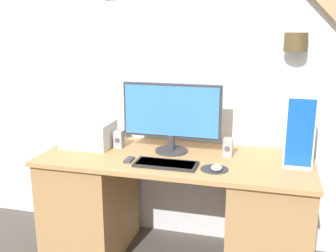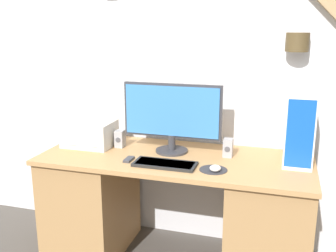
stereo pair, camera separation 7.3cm
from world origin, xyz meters
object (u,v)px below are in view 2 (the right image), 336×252
object	(u,v)px
printer	(89,134)
speaker_left	(120,139)
computer_tower	(299,126)
mouse	(215,168)
speaker_right	(228,148)
remote_control	(129,159)
keyboard	(165,164)
monitor	(172,114)

from	to	relation	value
printer	speaker_left	bearing A→B (deg)	7.64
computer_tower	speaker_left	size ratio (longest dim) A/B	3.73
mouse	printer	size ratio (longest dim) A/B	0.22
mouse	speaker_right	bearing A→B (deg)	83.98
remote_control	mouse	bearing A→B (deg)	-3.54
keyboard	mouse	distance (m)	0.32
computer_tower	speaker_right	bearing A→B (deg)	-173.21
mouse	speaker_left	world-z (taller)	speaker_left
monitor	mouse	size ratio (longest dim) A/B	8.76
monitor	speaker_left	bearing A→B (deg)	-179.68
speaker_right	remote_control	world-z (taller)	speaker_right
remote_control	monitor	bearing A→B (deg)	50.20
mouse	speaker_right	size ratio (longest dim) A/B	0.63
monitor	mouse	xyz separation A→B (m)	(0.36, -0.29, -0.24)
computer_tower	printer	bearing A→B (deg)	-176.44
computer_tower	monitor	bearing A→B (deg)	-176.05
keyboard	speaker_right	xyz separation A→B (m)	(0.35, 0.28, 0.05)
speaker_right	monitor	bearing A→B (deg)	-179.28
mouse	speaker_right	world-z (taller)	speaker_right
speaker_right	remote_control	distance (m)	0.66
monitor	printer	size ratio (longest dim) A/B	1.95
monitor	remote_control	world-z (taller)	monitor
keyboard	speaker_left	size ratio (longest dim) A/B	3.20
speaker_left	mouse	bearing A→B (deg)	-21.47
mouse	computer_tower	size ratio (longest dim) A/B	0.17
monitor	speaker_right	distance (m)	0.44
keyboard	computer_tower	distance (m)	0.88
mouse	keyboard	bearing A→B (deg)	177.28
mouse	speaker_left	bearing A→B (deg)	158.53
speaker_left	remote_control	bearing A→B (deg)	-56.30
speaker_left	speaker_right	bearing A→B (deg)	0.52
monitor	speaker_left	world-z (taller)	monitor
speaker_left	printer	bearing A→B (deg)	-172.36
printer	speaker_right	xyz separation A→B (m)	(1.00, 0.04, -0.03)
computer_tower	speaker_left	bearing A→B (deg)	-177.20
keyboard	speaker_left	bearing A→B (deg)	146.76
computer_tower	speaker_right	xyz separation A→B (m)	(-0.44, -0.05, -0.17)
mouse	remote_control	xyz separation A→B (m)	(-0.57, 0.04, -0.01)
computer_tower	speaker_right	size ratio (longest dim) A/B	3.73
mouse	monitor	bearing A→B (deg)	140.41
remote_control	printer	bearing A→B (deg)	150.32
mouse	printer	distance (m)	1.00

